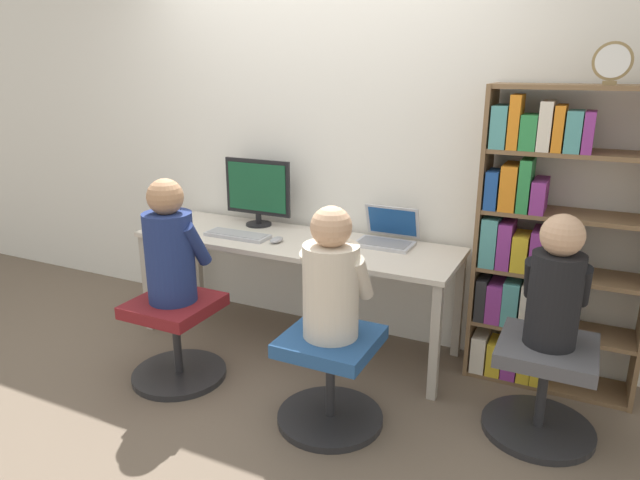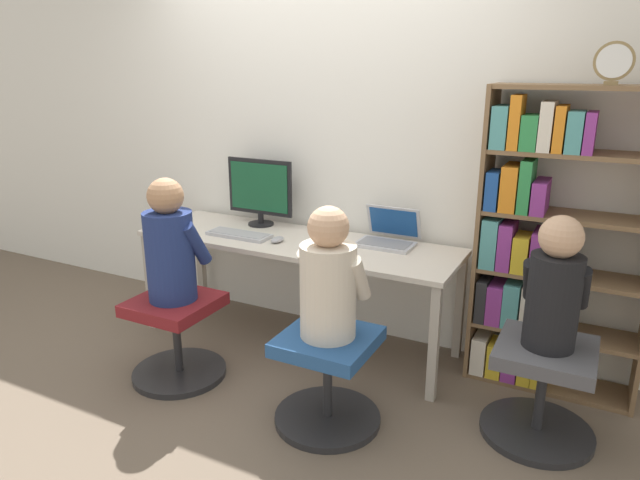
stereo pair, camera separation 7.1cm
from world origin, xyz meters
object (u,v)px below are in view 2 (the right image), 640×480
Objects in this scene: office_chair_right at (328,375)px; person_at_monitor at (170,246)px; desktop_monitor at (260,191)px; office_chair_left at (177,334)px; person_near_shelf at (555,287)px; person_at_laptop at (328,279)px; laptop at (388,237)px; bookshelf at (538,247)px; desk_clock at (614,62)px; keyboard at (239,234)px; office_chair_side at (542,387)px.

person_at_monitor is at bearing 179.34° from office_chair_right.
desktop_monitor is 0.90× the size of office_chair_left.
person_near_shelf is (1.97, 0.38, 0.52)m from office_chair_left.
office_chair_left is 0.84× the size of person_at_laptop.
person_at_laptop is at bearing 90.00° from office_chair_right.
laptop is 0.21× the size of bookshelf.
desk_clock is at bearing 76.57° from person_near_shelf.
keyboard is at bearing 86.08° from person_at_monitor.
person_at_laptop is 3.30× the size of desk_clock.
keyboard is 0.76m from office_chair_left.
person_at_laptop is (0.99, -0.01, -0.02)m from person_at_monitor.
person_at_monitor reaches higher than laptop.
office_chair_left and office_chair_right have the same top height.
office_chair_right is at bearing -43.03° from desktop_monitor.
office_chair_right and office_chair_side have the same top height.
desk_clock is (1.08, 0.81, 1.00)m from person_at_laptop.
keyboard is 0.78× the size of office_chair_left.
office_chair_left is 2.00m from office_chair_side.
office_chair_right is (0.03, -0.89, -0.49)m from laptop.
desk_clock is at bearing 36.75° from person_at_laptop.
desk_clock is (2.03, 0.20, 1.06)m from keyboard.
desk_clock is at bearing 76.69° from office_chair_side.
office_chair_right is at bearing -0.37° from office_chair_left.
laptop reaches higher than office_chair_left.
desk_clock reaches higher than desktop_monitor.
bookshelf is at bearing 46.11° from person_at_laptop.
desk_clock reaches higher than keyboard.
person_near_shelf is at bearing 10.68° from person_at_monitor.
keyboard is at bearing 147.36° from person_at_laptop.
desktop_monitor is 2.03m from person_near_shelf.
office_chair_left is 2.69m from desk_clock.
person_at_monitor is 2.03m from bookshelf.
office_chair_right is 0.52m from person_at_laptop.
desktop_monitor is at bearing 136.97° from office_chair_right.
laptop is at bearing 42.70° from person_at_monitor.
desktop_monitor is 2.22m from desk_clock.
laptop is at bearing -0.85° from desktop_monitor.
bookshelf reaches higher than desktop_monitor.
keyboard is 1.81m from bookshelf.
desk_clock is (2.05, -0.10, 0.83)m from desktop_monitor.
keyboard is 1.94m from person_near_shelf.
person_at_laptop reaches higher than office_chair_side.
office_chair_right is 0.86× the size of person_near_shelf.
keyboard is 1.22m from office_chair_right.
office_chair_left is 2.10m from bookshelf.
person_at_laptop is at bearing -32.64° from keyboard.
person_at_monitor is at bearing 179.60° from person_at_laptop.
office_chair_left is at bearing -93.89° from keyboard.
desk_clock is at bearing 5.67° from keyboard.
office_chair_right is (0.99, -0.01, 0.00)m from office_chair_left.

